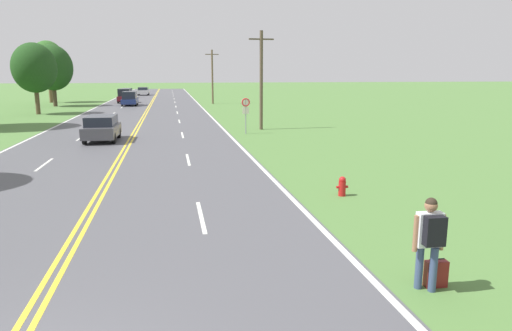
% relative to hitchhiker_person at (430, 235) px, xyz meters
% --- Properties ---
extents(hitchhiker_person, '(0.62, 0.45, 1.82)m').
position_rel_hitchhiker_person_xyz_m(hitchhiker_person, '(0.00, 0.00, 0.00)').
color(hitchhiker_person, '#38476B').
rests_on(hitchhiker_person, ground).
extents(suitcase, '(0.44, 0.20, 0.58)m').
position_rel_hitchhiker_person_xyz_m(suitcase, '(0.27, 0.12, -0.85)').
color(suitcase, maroon).
rests_on(suitcase, ground).
extents(fire_hydrant, '(0.41, 0.25, 0.67)m').
position_rel_hitchhiker_person_xyz_m(fire_hydrant, '(0.95, 6.80, -0.78)').
color(fire_hydrant, red).
rests_on(fire_hydrant, ground).
extents(traffic_sign, '(0.60, 0.10, 2.44)m').
position_rel_hitchhiker_person_xyz_m(traffic_sign, '(0.39, 23.26, 0.72)').
color(traffic_sign, gray).
rests_on(traffic_sign, ground).
extents(utility_pole_midground, '(1.80, 0.24, 7.04)m').
position_rel_hitchhiker_person_xyz_m(utility_pole_midground, '(1.92, 25.53, 2.55)').
color(utility_pole_midground, brown).
rests_on(utility_pole_midground, ground).
extents(utility_pole_far, '(1.80, 0.24, 7.14)m').
position_rel_hitchhiker_person_xyz_m(utility_pole_far, '(1.14, 55.12, 2.60)').
color(utility_pole_far, brown).
rests_on(utility_pole_far, ground).
extents(tree_left_verge, '(4.27, 4.27, 7.05)m').
position_rel_hitchhiker_person_xyz_m(tree_left_verge, '(-17.74, 42.21, 3.47)').
color(tree_left_verge, brown).
rests_on(tree_left_verge, ground).
extents(tree_behind_sign, '(4.47, 4.47, 8.50)m').
position_rel_hitchhiker_person_xyz_m(tree_behind_sign, '(-21.06, 61.80, 4.79)').
color(tree_behind_sign, brown).
rests_on(tree_behind_sign, ground).
extents(tree_far_back, '(4.85, 4.85, 7.54)m').
position_rel_hitchhiker_person_xyz_m(tree_far_back, '(-18.71, 53.80, 3.62)').
color(tree_far_back, '#473828').
rests_on(tree_far_back, ground).
extents(car_dark_grey_hatchback_mid_near, '(1.92, 4.00, 1.54)m').
position_rel_hitchhiker_person_xyz_m(car_dark_grey_hatchback_mid_near, '(-8.77, 21.59, -0.29)').
color(car_dark_grey_hatchback_mid_near, black).
rests_on(car_dark_grey_hatchback_mid_near, ground).
extents(car_dark_blue_van_mid_far, '(1.88, 4.39, 1.80)m').
position_rel_hitchhiker_person_xyz_m(car_dark_blue_van_mid_far, '(-9.63, 53.30, -0.18)').
color(car_dark_blue_van_mid_far, black).
rests_on(car_dark_blue_van_mid_far, ground).
extents(car_maroon_van_receding, '(1.80, 4.06, 1.95)m').
position_rel_hitchhiker_person_xyz_m(car_maroon_van_receding, '(-10.83, 59.45, -0.11)').
color(car_maroon_van_receding, black).
rests_on(car_maroon_van_receding, ground).
extents(car_champagne_suv_distant, '(1.80, 4.24, 1.63)m').
position_rel_hitchhiker_person_xyz_m(car_champagne_suv_distant, '(-11.57, 72.08, -0.24)').
color(car_champagne_suv_distant, black).
rests_on(car_champagne_suv_distant, ground).
extents(car_silver_hatchback_horizon, '(2.08, 4.08, 1.49)m').
position_rel_hitchhiker_person_xyz_m(car_silver_hatchback_horizon, '(-9.40, 81.90, -0.31)').
color(car_silver_hatchback_horizon, black).
rests_on(car_silver_hatchback_horizon, ground).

